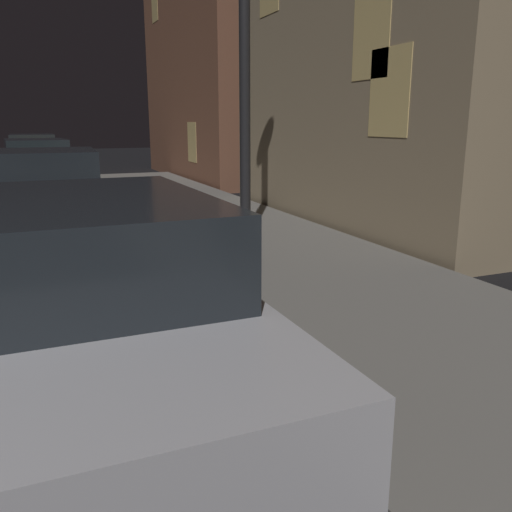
% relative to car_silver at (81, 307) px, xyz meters
% --- Properties ---
extents(car_silver, '(2.12, 4.03, 1.43)m').
position_rel_car_silver_xyz_m(car_silver, '(0.00, 0.00, 0.00)').
color(car_silver, '#B7B7BF').
rests_on(car_silver, ground).
extents(car_black, '(2.28, 4.30, 1.43)m').
position_rel_car_silver_xyz_m(car_black, '(0.00, 6.20, -0.01)').
color(car_black, black).
rests_on(car_black, ground).
extents(car_green, '(2.12, 4.43, 1.43)m').
position_rel_car_silver_xyz_m(car_green, '(0.00, 12.58, -0.01)').
color(car_green, '#19592D').
rests_on(car_green, ground).
extents(car_yellow_cab, '(2.02, 4.19, 1.43)m').
position_rel_car_silver_xyz_m(car_yellow_cab, '(-0.00, 19.00, -0.00)').
color(car_yellow_cab, gold).
rests_on(car_yellow_cab, ground).
extents(building_far, '(6.77, 8.70, 11.70)m').
position_rel_car_silver_xyz_m(building_far, '(7.83, 14.53, 5.13)').
color(building_far, brown).
rests_on(building_far, ground).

